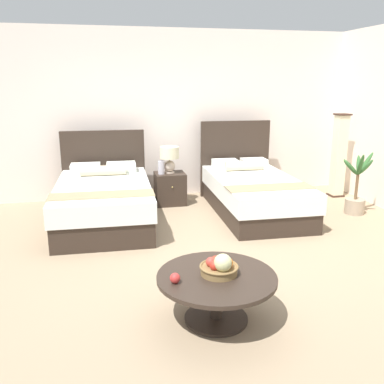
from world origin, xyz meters
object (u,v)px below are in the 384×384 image
at_px(table_lamp, 169,156).
at_px(coffee_table, 217,286).
at_px(bed_near_window, 104,200).
at_px(loose_apple, 175,278).
at_px(fruit_bowl, 220,266).
at_px(bed_near_corner, 253,192).
at_px(floor_lamp_corner, 339,156).
at_px(vase, 161,167).
at_px(potted_palm, 356,195).
at_px(nightstand, 170,188).

distance_m(table_lamp, coffee_table, 3.55).
relative_size(bed_near_window, loose_apple, 26.21).
relative_size(coffee_table, loose_apple, 11.87).
bearing_deg(table_lamp, fruit_bowl, -92.77).
height_order(bed_near_corner, floor_lamp_corner, floor_lamp_corner).
height_order(table_lamp, loose_apple, table_lamp).
relative_size(vase, loose_apple, 2.53).
bearing_deg(table_lamp, floor_lamp_corner, -3.23).
xyz_separation_m(bed_near_window, bed_near_corner, (2.23, 0.01, -0.01)).
height_order(coffee_table, floor_lamp_corner, floor_lamp_corner).
distance_m(vase, potted_palm, 3.01).
bearing_deg(nightstand, table_lamp, 90.00).
xyz_separation_m(vase, floor_lamp_corner, (3.05, -0.10, 0.09)).
distance_m(vase, loose_apple, 3.54).
bearing_deg(floor_lamp_corner, table_lamp, 176.77).
bearing_deg(vase, table_lamp, 22.68).
xyz_separation_m(vase, potted_palm, (2.79, -1.08, -0.32)).
xyz_separation_m(bed_near_window, nightstand, (1.06, 0.71, -0.07)).
bearing_deg(fruit_bowl, bed_near_window, 107.78).
xyz_separation_m(floor_lamp_corner, potted_palm, (-0.27, -0.97, -0.41)).
xyz_separation_m(nightstand, table_lamp, (0.00, 0.02, 0.53)).
xyz_separation_m(vase, fruit_bowl, (-0.03, -3.45, -0.14)).
xyz_separation_m(fruit_bowl, floor_lamp_corner, (3.08, 3.35, 0.23)).
bearing_deg(bed_near_corner, coffee_table, -115.93).
distance_m(bed_near_window, vase, 1.17).
height_order(coffee_table, potted_palm, potted_palm).
distance_m(nightstand, table_lamp, 0.53).
height_order(vase, floor_lamp_corner, floor_lamp_corner).
relative_size(coffee_table, fruit_bowl, 3.07).
relative_size(bed_near_window, vase, 10.36).
relative_size(bed_near_corner, table_lamp, 5.33).
distance_m(fruit_bowl, floor_lamp_corner, 4.55).
relative_size(vase, potted_palm, 0.22).
bearing_deg(bed_near_corner, vase, 153.37).
bearing_deg(table_lamp, bed_near_corner, -31.58).
bearing_deg(bed_near_corner, floor_lamp_corner, 17.54).
xyz_separation_m(bed_near_corner, fruit_bowl, (-1.33, -2.80, 0.17)).
distance_m(table_lamp, vase, 0.23).
distance_m(nightstand, vase, 0.39).
bearing_deg(bed_near_corner, table_lamp, 148.42).
relative_size(table_lamp, vase, 2.00).
bearing_deg(floor_lamp_corner, vase, 178.04).
xyz_separation_m(nightstand, coffee_table, (-0.20, -3.50, 0.06)).
bearing_deg(nightstand, potted_palm, -22.91).
bearing_deg(bed_near_window, bed_near_corner, 0.26).
height_order(nightstand, potted_palm, potted_palm).
xyz_separation_m(bed_near_window, fruit_bowl, (0.89, -2.79, 0.16)).
height_order(bed_near_window, fruit_bowl, bed_near_window).
distance_m(bed_near_window, nightstand, 1.28).
bearing_deg(fruit_bowl, nightstand, 87.21).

